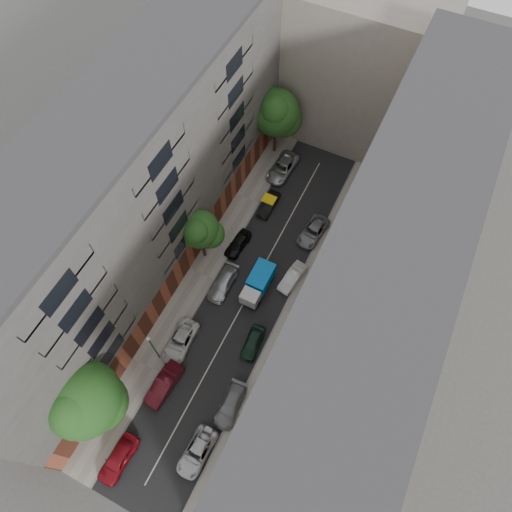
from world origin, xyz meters
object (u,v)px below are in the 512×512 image
Objects in this scene: car_left_4 at (238,244)px; car_right_3 at (293,277)px; car_right_0 at (197,452)px; car_right_1 at (231,405)px; car_right_4 at (313,231)px; car_right_2 at (253,342)px; tree_mid at (200,231)px; tarp_truck at (258,283)px; car_left_6 at (283,167)px; tree_far at (276,115)px; car_left_2 at (180,341)px; tree_near at (84,402)px; pedestrian at (329,250)px; car_left_5 at (269,204)px; lamp_post at (152,346)px; car_left_3 at (223,283)px; car_left_1 at (164,384)px; car_left_0 at (118,459)px.

car_left_4 reaches higher than car_right_3.
car_left_4 is at bearing 108.88° from car_right_0.
car_right_1 is 1.13× the size of car_right_3.
car_right_3 is at bearing -81.17° from car_right_4.
tree_mid is (-9.04, 6.63, 4.57)m from car_right_2.
car_right_3 is at bearing 41.59° from tarp_truck.
tarp_truck reaches higher than car_left_6.
tree_far is (-8.58, 34.60, 5.53)m from car_right_0.
tree_far is at bearing 109.67° from tarp_truck.
car_left_2 is 13.23m from car_right_3.
tarp_truck reaches higher than car_right_1.
tree_near is (-9.90, -5.71, 5.35)m from car_right_1.
tarp_truck is 8.70m from pedestrian.
tarp_truck is 1.26× the size of car_left_5.
car_left_6 is at bearing 85.33° from tree_near.
tree_far reaches higher than car_right_4.
tree_mid is (-9.43, -7.77, 4.57)m from car_right_4.
car_left_2 is 24.21m from car_left_6.
lamp_post reaches higher than car_left_6.
car_left_3 is 11.66m from car_right_4.
car_left_5 is 0.86× the size of car_right_1.
tree_far is 4.96× the size of pedestrian.
tarp_truck is 3.69m from car_left_3.
tree_near reaches higher than car_left_5.
car_left_3 reaches higher than car_left_2.
tree_near is (-9.50, -26.31, 5.35)m from car_right_4.
car_right_4 is at bearing 90.51° from car_right_0.
car_left_3 is 1.01× the size of car_right_0.
lamp_post reaches higher than car_left_2.
car_right_0 is 23.90m from pedestrian.
car_right_0 is (5.60, -3.73, -0.12)m from car_left_1.
car_left_0 is at bearing -37.07° from tree_near.
tree_near is at bearing 66.84° from pedestrian.
lamp_post is (-1.93, -9.54, 2.99)m from car_left_3.
tree_mid reaches higher than car_right_4.
car_right_1 is 0.49× the size of tree_near.
car_right_4 is at bearing 79.82° from car_left_0.
car_left_5 is 16.58m from car_right_2.
tarp_truck reaches higher than car_right_3.
car_left_2 is at bearing 152.61° from car_right_1.
pedestrian reaches higher than car_right_0.
car_right_0 is at bearing -67.22° from car_left_4.
car_left_6 is (-0.80, 16.80, 0.06)m from car_left_3.
car_left_1 is 16.61m from car_left_4.
car_left_4 is at bearing 111.39° from car_right_1.
car_left_2 is 2.62× the size of pedestrian.
tarp_truck is at bearing 56.86° from pedestrian.
tree_mid reaches higher than car_left_4.
car_left_0 is 7.16m from car_left_1.
car_left_5 is at bearing 89.95° from car_left_3.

